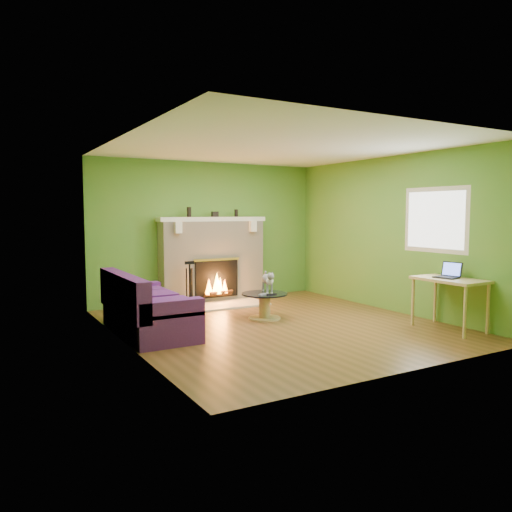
# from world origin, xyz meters

# --- Properties ---
(floor) EXTENTS (5.00, 5.00, 0.00)m
(floor) POSITION_xyz_m (0.00, 0.00, 0.00)
(floor) COLOR brown
(floor) RESTS_ON ground
(ceiling) EXTENTS (5.00, 5.00, 0.00)m
(ceiling) POSITION_xyz_m (0.00, 0.00, 2.60)
(ceiling) COLOR white
(ceiling) RESTS_ON wall_back
(wall_back) EXTENTS (5.00, 0.00, 5.00)m
(wall_back) POSITION_xyz_m (0.00, 2.50, 1.30)
(wall_back) COLOR #4B902F
(wall_back) RESTS_ON floor
(wall_front) EXTENTS (5.00, 0.00, 5.00)m
(wall_front) POSITION_xyz_m (0.00, -2.50, 1.30)
(wall_front) COLOR #4B902F
(wall_front) RESTS_ON floor
(wall_left) EXTENTS (0.00, 5.00, 5.00)m
(wall_left) POSITION_xyz_m (-2.25, 0.00, 1.30)
(wall_left) COLOR #4B902F
(wall_left) RESTS_ON floor
(wall_right) EXTENTS (0.00, 5.00, 5.00)m
(wall_right) POSITION_xyz_m (2.25, 0.00, 1.30)
(wall_right) COLOR #4B902F
(wall_right) RESTS_ON floor
(window_frame) EXTENTS (0.00, 1.20, 1.20)m
(window_frame) POSITION_xyz_m (2.24, -0.90, 1.55)
(window_frame) COLOR silver
(window_frame) RESTS_ON wall_right
(window_pane) EXTENTS (0.00, 1.06, 1.06)m
(window_pane) POSITION_xyz_m (2.23, -0.90, 1.55)
(window_pane) COLOR white
(window_pane) RESTS_ON wall_right
(fireplace) EXTENTS (2.10, 0.46, 1.58)m
(fireplace) POSITION_xyz_m (0.00, 2.32, 0.77)
(fireplace) COLOR beige
(fireplace) RESTS_ON floor
(hearth) EXTENTS (1.50, 0.75, 0.03)m
(hearth) POSITION_xyz_m (0.00, 1.80, 0.01)
(hearth) COLOR beige
(hearth) RESTS_ON floor
(mantel) EXTENTS (2.10, 0.28, 0.08)m
(mantel) POSITION_xyz_m (0.00, 2.30, 1.54)
(mantel) COLOR white
(mantel) RESTS_ON fireplace
(sofa) EXTENTS (0.87, 1.87, 0.84)m
(sofa) POSITION_xyz_m (-1.86, 0.51, 0.33)
(sofa) COLOR #4D1A63
(sofa) RESTS_ON floor
(coffee_table) EXTENTS (0.72, 0.72, 0.41)m
(coffee_table) POSITION_xyz_m (0.04, 0.49, 0.23)
(coffee_table) COLOR tan
(coffee_table) RESTS_ON floor
(desk) EXTENTS (0.58, 0.99, 0.73)m
(desk) POSITION_xyz_m (1.95, -1.43, 0.64)
(desk) COLOR tan
(desk) RESTS_ON floor
(cat) EXTENTS (0.36, 0.59, 0.35)m
(cat) POSITION_xyz_m (0.12, 0.54, 0.58)
(cat) COLOR slate
(cat) RESTS_ON coffee_table
(remote_silver) EXTENTS (0.17, 0.10, 0.02)m
(remote_silver) POSITION_xyz_m (-0.06, 0.37, 0.41)
(remote_silver) COLOR gray
(remote_silver) RESTS_ON coffee_table
(remote_black) EXTENTS (0.16, 0.04, 0.02)m
(remote_black) POSITION_xyz_m (0.06, 0.31, 0.41)
(remote_black) COLOR black
(remote_black) RESTS_ON coffee_table
(laptop) EXTENTS (0.31, 0.34, 0.23)m
(laptop) POSITION_xyz_m (1.93, -1.38, 0.85)
(laptop) COLOR black
(laptop) RESTS_ON desk
(fire_tools) EXTENTS (0.21, 0.21, 0.79)m
(fire_tools) POSITION_xyz_m (-0.61, 1.95, 0.42)
(fire_tools) COLOR black
(fire_tools) RESTS_ON hearth
(mantel_vase_left) EXTENTS (0.08, 0.08, 0.18)m
(mantel_vase_left) POSITION_xyz_m (-0.45, 2.33, 1.67)
(mantel_vase_left) COLOR black
(mantel_vase_left) RESTS_ON mantel
(mantel_vase_right) EXTENTS (0.07, 0.07, 0.14)m
(mantel_vase_right) POSITION_xyz_m (0.51, 2.33, 1.65)
(mantel_vase_right) COLOR black
(mantel_vase_right) RESTS_ON mantel
(mantel_box) EXTENTS (0.12, 0.08, 0.10)m
(mantel_box) POSITION_xyz_m (0.06, 2.33, 1.63)
(mantel_box) COLOR black
(mantel_box) RESTS_ON mantel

